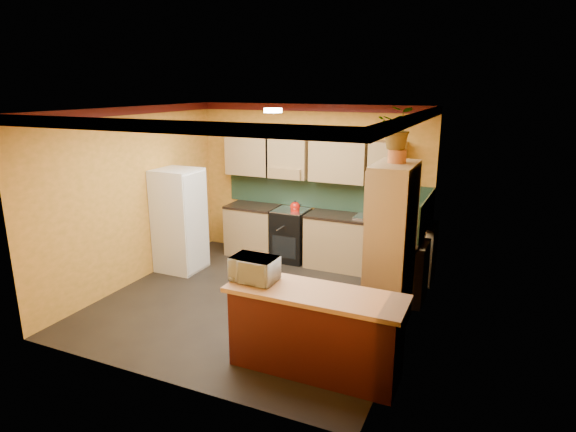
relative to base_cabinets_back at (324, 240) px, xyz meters
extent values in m
plane|color=black|center=(-0.37, -1.80, -0.44)|extent=(4.20, 4.20, 0.00)
cube|color=white|center=(-0.37, -1.80, 2.26)|extent=(4.20, 4.20, 0.04)
cube|color=gold|center=(-0.37, 0.30, 0.91)|extent=(4.20, 0.04, 2.70)
cube|color=gold|center=(-0.37, -3.90, 0.91)|extent=(4.20, 0.04, 2.70)
cube|color=gold|center=(-2.47, -1.80, 0.91)|extent=(0.04, 4.20, 2.70)
cube|color=gold|center=(1.73, -1.80, 0.91)|extent=(0.04, 4.20, 2.70)
cube|color=#1B3221|center=(-0.12, 0.29, 0.75)|extent=(3.70, 0.02, 0.53)
cube|color=#1B3221|center=(1.71, -0.40, 0.75)|extent=(0.02, 1.40, 0.53)
cube|color=#A97F59|center=(-0.27, 0.13, 1.36)|extent=(3.10, 0.34, 0.70)
cylinder|color=white|center=(-0.37, -1.20, 2.22)|extent=(0.26, 0.26, 0.06)
cube|color=#A97F59|center=(0.00, 0.00, 0.00)|extent=(3.65, 0.60, 0.88)
cube|color=black|center=(0.00, 0.00, 0.46)|extent=(3.65, 0.62, 0.04)
cube|color=black|center=(-0.62, 0.00, 0.02)|extent=(0.58, 0.58, 0.91)
cube|color=silver|center=(0.78, 0.00, 0.50)|extent=(0.48, 0.40, 0.03)
cube|color=#A97F59|center=(1.43, -0.87, 0.00)|extent=(0.60, 0.80, 0.88)
cube|color=black|center=(1.43, -0.87, 0.46)|extent=(0.62, 0.80, 0.04)
cube|color=white|center=(-2.12, -1.16, 0.41)|extent=(0.68, 0.66, 1.70)
cube|color=#A97F59|center=(1.48, -1.67, 0.61)|extent=(0.48, 0.90, 2.10)
cylinder|color=#AB5929|center=(1.48, -1.62, 1.74)|extent=(0.22, 0.22, 0.16)
imported|color=#A97F59|center=(1.48, -1.62, 2.07)|extent=(0.48, 0.43, 0.51)
cube|color=#491911|center=(1.00, -3.07, 0.00)|extent=(1.80, 0.55, 0.88)
cube|color=tan|center=(1.00, -3.07, 0.47)|extent=(1.90, 0.65, 0.05)
imported|color=white|center=(0.29, -3.07, 0.63)|extent=(0.50, 0.34, 0.27)
camera|label=1|loc=(2.62, -7.39, 2.55)|focal=30.00mm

